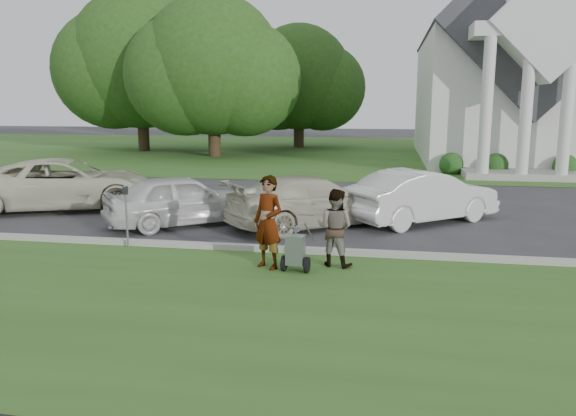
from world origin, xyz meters
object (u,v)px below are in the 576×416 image
(parking_meter_near, at_px, (126,209))
(car_a, at_px, (66,184))
(church, at_px, (506,55))
(striping_cart, at_px, (296,251))
(car_d, at_px, (422,196))
(person_right, at_px, (335,228))
(car_c, at_px, (311,201))
(tree_left, at_px, (213,72))
(tree_back, at_px, (299,82))
(tree_far, at_px, (140,66))
(person_left, at_px, (268,223))
(car_b, at_px, (182,200))

(parking_meter_near, bearing_deg, car_a, 133.98)
(parking_meter_near, xyz_separation_m, car_a, (-4.07, 4.22, -0.13))
(church, bearing_deg, striping_cart, -108.88)
(striping_cart, xyz_separation_m, car_d, (2.72, 5.24, 0.31))
(church, relative_size, car_a, 4.23)
(striping_cart, bearing_deg, person_right, 42.29)
(person_right, distance_m, car_d, 5.11)
(car_c, bearing_deg, person_right, 155.14)
(parking_meter_near, bearing_deg, tree_left, 102.28)
(tree_back, relative_size, person_right, 6.03)
(car_c, bearing_deg, tree_far, -6.04)
(church, height_order, person_left, church)
(church, bearing_deg, car_a, -131.42)
(car_a, bearing_deg, striping_cart, -144.62)
(tree_back, bearing_deg, person_left, -82.11)
(tree_back, distance_m, car_a, 25.95)
(car_a, distance_m, car_b, 4.74)
(parking_meter_near, bearing_deg, car_b, 81.76)
(church, bearing_deg, tree_left, -176.21)
(tree_far, height_order, tree_back, tree_far)
(tree_far, xyz_separation_m, car_a, (6.64, -20.43, -4.90))
(tree_far, relative_size, striping_cart, 10.49)
(tree_back, bearing_deg, church, -27.85)
(tree_far, distance_m, striping_cart, 30.22)
(tree_left, height_order, person_left, tree_left)
(car_c, bearing_deg, striping_cart, 143.74)
(church, xyz_separation_m, car_d, (-5.46, -18.69, -5.20))
(parking_meter_near, bearing_deg, tree_back, 91.38)
(tree_left, relative_size, parking_meter_near, 7.27)
(person_left, xyz_separation_m, parking_meter_near, (-3.53, 1.01, -0.02))
(striping_cart, height_order, car_a, car_a)
(striping_cart, bearing_deg, tree_back, 104.46)
(tree_back, height_order, car_b, tree_back)
(tree_left, distance_m, tree_back, 8.95)
(tree_left, distance_m, car_d, 21.47)
(tree_back, relative_size, striping_cart, 8.67)
(tree_left, xyz_separation_m, car_a, (0.64, -17.43, -4.32))
(car_c, bearing_deg, parking_meter_near, 88.59)
(person_left, bearing_deg, tree_left, 139.04)
(car_b, bearing_deg, parking_meter_near, 133.43)
(striping_cart, relative_size, parking_meter_near, 0.76)
(tree_back, distance_m, person_right, 31.02)
(church, bearing_deg, car_c, -113.23)
(person_right, bearing_deg, parking_meter_near, 8.07)
(person_right, height_order, car_d, person_right)
(church, height_order, tree_far, church)
(person_right, xyz_separation_m, car_d, (2.00, 4.70, -0.06))
(tree_left, bearing_deg, striping_cart, -68.83)
(church, relative_size, person_right, 15.12)
(parking_meter_near, bearing_deg, church, 61.64)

